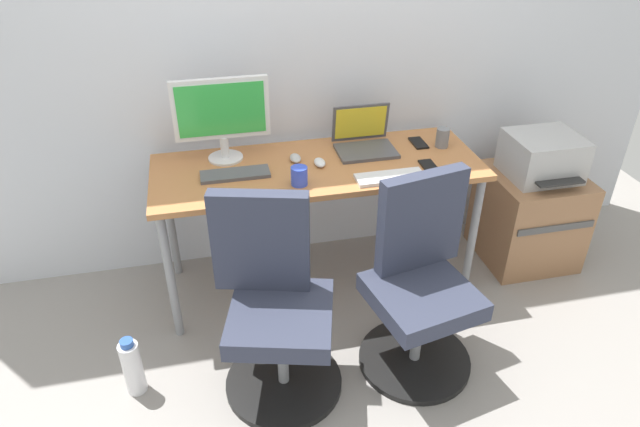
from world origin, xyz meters
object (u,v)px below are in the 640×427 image
object	(u,v)px
office_chair_right	(420,286)
water_bottle_on_floor	(133,367)
printer	(542,156)
side_cabinet	(528,216)
desktop_monitor	(221,114)
office_chair_left	(275,308)
coffee_mug	(299,176)
open_laptop	(364,139)

from	to	relation	value
office_chair_right	water_bottle_on_floor	bearing A→B (deg)	177.51
office_chair_right	printer	world-z (taller)	office_chair_right
side_cabinet	desktop_monitor	bearing A→B (deg)	173.64
side_cabinet	desktop_monitor	size ratio (longest dim) A/B	1.16
office_chair_left	coffee_mug	distance (m)	0.64
open_laptop	water_bottle_on_floor	bearing A→B (deg)	-150.22
desktop_monitor	coffee_mug	xyz separation A→B (m)	(0.32, -0.35, -0.20)
office_chair_left	water_bottle_on_floor	bearing A→B (deg)	174.87
office_chair_left	printer	world-z (taller)	office_chair_left
office_chair_right	printer	bearing A→B (deg)	33.63
office_chair_right	water_bottle_on_floor	world-z (taller)	office_chair_right
office_chair_left	water_bottle_on_floor	world-z (taller)	office_chair_left
office_chair_right	desktop_monitor	bearing A→B (deg)	133.81
office_chair_right	side_cabinet	size ratio (longest dim) A/B	1.68
office_chair_left	coffee_mug	bearing A→B (deg)	66.28
office_chair_left	desktop_monitor	bearing A→B (deg)	98.02
coffee_mug	side_cabinet	bearing A→B (deg)	6.42
office_chair_left	side_cabinet	distance (m)	1.74
printer	open_laptop	size ratio (longest dim) A/B	1.29
water_bottle_on_floor	coffee_mug	size ratio (longest dim) A/B	3.37
desktop_monitor	coffee_mug	size ratio (longest dim) A/B	5.22
office_chair_left	coffee_mug	xyz separation A→B (m)	(0.21, 0.47, 0.38)
printer	open_laptop	bearing A→B (deg)	171.15
printer	coffee_mug	distance (m)	1.42
water_bottle_on_floor	side_cabinet	bearing A→B (deg)	14.15
side_cabinet	coffee_mug	world-z (taller)	coffee_mug
office_chair_left	side_cabinet	size ratio (longest dim) A/B	1.68
printer	desktop_monitor	world-z (taller)	desktop_monitor
water_bottle_on_floor	coffee_mug	xyz separation A→B (m)	(0.86, 0.41, 0.66)
water_bottle_on_floor	desktop_monitor	world-z (taller)	desktop_monitor
printer	open_laptop	world-z (taller)	open_laptop
office_chair_right	coffee_mug	size ratio (longest dim) A/B	10.22
desktop_monitor	office_chair_left	bearing A→B (deg)	-81.98
desktop_monitor	coffee_mug	world-z (taller)	desktop_monitor
printer	coffee_mug	xyz separation A→B (m)	(-1.41, -0.16, 0.13)
side_cabinet	printer	distance (m)	0.40
office_chair_right	coffee_mug	xyz separation A→B (m)	(-0.47, 0.47, 0.38)
printer	office_chair_right	bearing A→B (deg)	-146.37
side_cabinet	coffee_mug	size ratio (longest dim) A/B	6.07
open_laptop	desktop_monitor	bearing A→B (deg)	177.00
printer	desktop_monitor	xyz separation A→B (m)	(-1.73, 0.19, 0.33)
office_chair_left	office_chair_right	distance (m)	0.67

